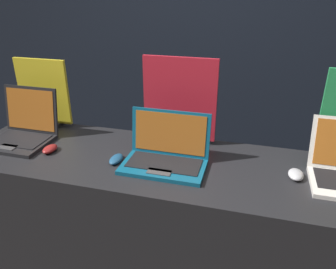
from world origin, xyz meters
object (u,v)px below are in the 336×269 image
(promo_stand_front, at_px, (44,95))
(promo_stand_middle, at_px, (180,103))
(mouse_middle, at_px, (116,159))
(mouse_front, at_px, (50,149))
(laptop_front, at_px, (23,129))
(mouse_back, at_px, (296,174))
(laptop_middle, at_px, (167,153))

(promo_stand_front, bearing_deg, promo_stand_middle, -0.59)
(mouse_middle, bearing_deg, promo_stand_front, 151.69)
(mouse_front, xyz_separation_m, promo_stand_middle, (0.63, 0.31, 0.21))
(promo_stand_middle, bearing_deg, laptop_front, -165.46)
(promo_stand_front, distance_m, promo_stand_middle, 0.85)
(laptop_front, height_order, mouse_back, laptop_front)
(laptop_front, relative_size, mouse_middle, 3.07)
(laptop_middle, relative_size, mouse_middle, 3.66)
(laptop_front, bearing_deg, laptop_middle, -3.30)
(laptop_front, height_order, laptop_middle, laptop_front)
(laptop_front, relative_size, laptop_middle, 0.84)
(mouse_middle, height_order, mouse_back, mouse_back)
(laptop_front, bearing_deg, promo_stand_middle, 14.54)
(laptop_front, xyz_separation_m, promo_stand_front, (-0.00, 0.23, 0.13))
(laptop_middle, bearing_deg, laptop_front, 176.70)
(laptop_front, bearing_deg, mouse_back, -0.67)
(mouse_back, bearing_deg, laptop_middle, -176.95)
(laptop_front, relative_size, mouse_back, 3.35)
(laptop_front, xyz_separation_m, promo_stand_middle, (0.85, 0.22, 0.16))
(mouse_front, distance_m, promo_stand_middle, 0.73)
(laptop_middle, height_order, mouse_middle, laptop_middle)
(mouse_front, relative_size, laptop_middle, 0.25)
(mouse_middle, distance_m, mouse_back, 0.85)
(promo_stand_front, height_order, promo_stand_middle, promo_stand_middle)
(promo_stand_middle, xyz_separation_m, mouse_back, (0.60, -0.24, -0.21))
(mouse_front, relative_size, mouse_back, 1.00)
(promo_stand_front, xyz_separation_m, promo_stand_middle, (0.85, -0.01, 0.03))
(laptop_middle, relative_size, mouse_back, 3.99)
(laptop_middle, xyz_separation_m, mouse_back, (0.60, 0.03, -0.04))
(promo_stand_middle, bearing_deg, mouse_middle, -128.45)
(laptop_middle, bearing_deg, mouse_front, -176.43)
(laptop_middle, distance_m, mouse_middle, 0.26)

